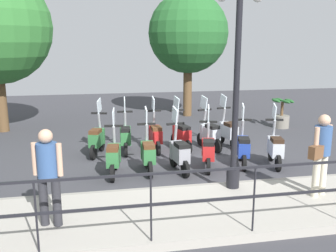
# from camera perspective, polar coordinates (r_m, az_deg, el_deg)

# --- Properties ---
(ground_plane) EXTENTS (28.00, 28.00, 0.00)m
(ground_plane) POSITION_cam_1_polar(r_m,az_deg,el_deg) (9.98, 3.05, -5.18)
(ground_plane) COLOR #38383D
(promenade_walkway) EXTENTS (2.20, 20.00, 0.15)m
(promenade_walkway) POSITION_cam_1_polar(r_m,az_deg,el_deg) (7.13, 9.28, -12.11)
(promenade_walkway) COLOR #A39E93
(promenade_walkway) RESTS_ON ground_plane
(fence_railing) EXTENTS (0.04, 16.03, 1.07)m
(fence_railing) POSITION_cam_1_polar(r_m,az_deg,el_deg) (5.92, 13.07, -8.81)
(fence_railing) COLOR black
(fence_railing) RESTS_ON promenade_walkway
(lamp_post_near) EXTENTS (0.26, 0.90, 4.22)m
(lamp_post_near) POSITION_cam_1_polar(r_m,az_deg,el_deg) (7.39, 10.33, 4.47)
(lamp_post_near) COLOR black
(lamp_post_near) RESTS_ON promenade_walkway
(pedestrian_with_bag) EXTENTS (0.48, 0.60, 1.59)m
(pedestrian_with_bag) POSITION_cam_1_polar(r_m,az_deg,el_deg) (7.62, 22.33, -3.27)
(pedestrian_with_bag) COLOR beige
(pedestrian_with_bag) RESTS_ON promenade_walkway
(pedestrian_distant) EXTENTS (0.40, 0.47, 1.59)m
(pedestrian_distant) POSITION_cam_1_polar(r_m,az_deg,el_deg) (6.19, -17.83, -6.44)
(pedestrian_distant) COLOR #28282D
(pedestrian_distant) RESTS_ON promenade_walkway
(tree_distant) EXTENTS (3.28, 3.28, 5.08)m
(tree_distant) POSITION_cam_1_polar(r_m,az_deg,el_deg) (15.76, 3.09, 13.92)
(tree_distant) COLOR brown
(tree_distant) RESTS_ON ground_plane
(potted_palm) EXTENTS (1.06, 0.66, 1.05)m
(potted_palm) POSITION_cam_1_polar(r_m,az_deg,el_deg) (14.26, 16.93, 1.51)
(potted_palm) COLOR slate
(potted_palm) RESTS_ON ground_plane
(scooter_near_0) EXTENTS (1.21, 0.52, 1.54)m
(scooter_near_0) POSITION_cam_1_polar(r_m,az_deg,el_deg) (9.73, 16.03, -3.15)
(scooter_near_0) COLOR black
(scooter_near_0) RESTS_ON ground_plane
(scooter_near_1) EXTENTS (1.20, 0.53, 1.54)m
(scooter_near_1) POSITION_cam_1_polar(r_m,az_deg,el_deg) (9.55, 11.33, -3.19)
(scooter_near_1) COLOR black
(scooter_near_1) RESTS_ON ground_plane
(scooter_near_2) EXTENTS (1.21, 0.52, 1.54)m
(scooter_near_2) POSITION_cam_1_polar(r_m,az_deg,el_deg) (9.18, 6.13, -3.65)
(scooter_near_2) COLOR black
(scooter_near_2) RESTS_ON ground_plane
(scooter_near_3) EXTENTS (1.23, 0.45, 1.54)m
(scooter_near_3) POSITION_cam_1_polar(r_m,az_deg,el_deg) (8.92, 1.73, -4.08)
(scooter_near_3) COLOR black
(scooter_near_3) RESTS_ON ground_plane
(scooter_near_4) EXTENTS (1.23, 0.44, 1.54)m
(scooter_near_4) POSITION_cam_1_polar(r_m,az_deg,el_deg) (8.89, -3.06, -4.14)
(scooter_near_4) COLOR black
(scooter_near_4) RESTS_ON ground_plane
(scooter_near_5) EXTENTS (1.23, 0.45, 1.54)m
(scooter_near_5) POSITION_cam_1_polar(r_m,az_deg,el_deg) (8.76, -8.28, -4.52)
(scooter_near_5) COLOR black
(scooter_near_5) RESTS_ON ground_plane
(scooter_far_0) EXTENTS (1.22, 0.48, 1.54)m
(scooter_far_0) POSITION_cam_1_polar(r_m,az_deg,el_deg) (11.24, 9.11, -0.74)
(scooter_far_0) COLOR black
(scooter_far_0) RESTS_ON ground_plane
(scooter_far_1) EXTENTS (1.20, 0.53, 1.54)m
(scooter_far_1) POSITION_cam_1_polar(r_m,az_deg,el_deg) (10.87, 6.32, -1.12)
(scooter_far_1) COLOR black
(scooter_far_1) RESTS_ON ground_plane
(scooter_far_2) EXTENTS (1.21, 0.51, 1.54)m
(scooter_far_2) POSITION_cam_1_polar(r_m,az_deg,el_deg) (10.70, 2.03, -1.26)
(scooter_far_2) COLOR black
(scooter_far_2) RESTS_ON ground_plane
(scooter_far_3) EXTENTS (1.23, 0.44, 1.54)m
(scooter_far_3) POSITION_cam_1_polar(r_m,az_deg,el_deg) (10.62, -1.93, -1.37)
(scooter_far_3) COLOR black
(scooter_far_3) RESTS_ON ground_plane
(scooter_far_4) EXTENTS (1.23, 0.44, 1.54)m
(scooter_far_4) POSITION_cam_1_polar(r_m,az_deg,el_deg) (10.55, -6.49, -1.54)
(scooter_far_4) COLOR black
(scooter_far_4) RESTS_ON ground_plane
(scooter_far_5) EXTENTS (1.20, 0.54, 1.54)m
(scooter_far_5) POSITION_cam_1_polar(r_m,az_deg,el_deg) (10.43, -10.75, -1.85)
(scooter_far_5) COLOR black
(scooter_far_5) RESTS_ON ground_plane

